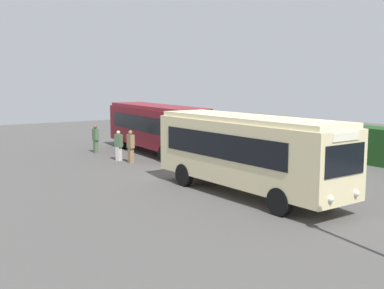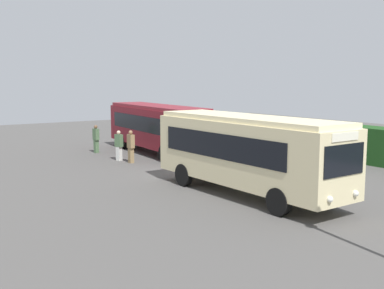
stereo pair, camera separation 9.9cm
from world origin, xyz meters
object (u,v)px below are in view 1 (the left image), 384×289
Objects in this scene: person_left at (96,138)px; person_right at (131,146)px; bus_maroon at (157,126)px; person_far at (261,163)px; person_center at (119,145)px; bus_cream at (248,150)px.

person_right is (4.68, 0.14, 0.03)m from person_left.
bus_maroon is 5.57× the size of person_right.
person_far is (9.93, -0.17, -0.94)m from bus_maroon.
person_far is at bearing 92.35° from person_center.
bus_maroon reaches higher than person_left.
bus_cream reaches higher than person_center.
bus_maroon is 9.97m from person_far.
person_right is at bearing -50.48° from bus_maroon.
person_center reaches higher than person_far.
bus_cream is at bearing -8.09° from bus_maroon.
bus_maroon is 6.30× the size of person_far.
person_center is 1.14m from person_right.
bus_cream is at bearing -86.90° from person_right.
person_left is 3.57m from person_center.
person_center is (-10.65, -0.65, -0.94)m from bus_cream.
person_far is (12.52, 2.88, -0.09)m from person_left.
person_center is at bearing -177.99° from bus_cream.
person_right reaches higher than person_far.
bus_cream is 5.39× the size of person_center.
bus_cream is 3.03m from person_far.
person_far is at bearing -70.24° from person_right.
bus_maroon is 4.10m from person_left.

